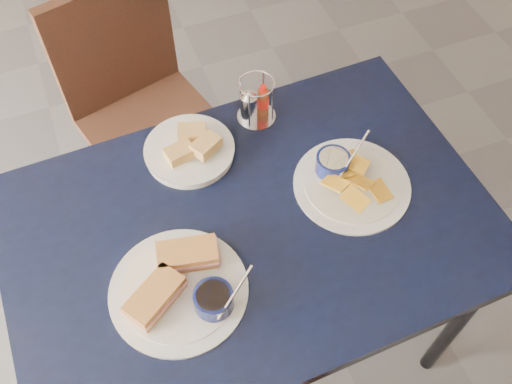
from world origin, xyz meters
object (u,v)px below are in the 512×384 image
object	(u,v)px
chair_far	(142,94)
condiment_caddy	(255,103)
bread_basket	(190,149)
plantain_plate	(346,178)
dining_table	(251,237)
sandwich_plate	(182,285)

from	to	relation	value
chair_far	condiment_caddy	world-z (taller)	chair_far
bread_basket	condiment_caddy	size ratio (longest dim) A/B	1.76
plantain_plate	condiment_caddy	xyz separation A→B (m)	(-0.14, 0.30, 0.04)
dining_table	bread_basket	world-z (taller)	bread_basket
chair_far	plantain_plate	bearing A→B (deg)	-61.67
plantain_plate	condiment_caddy	distance (m)	0.33
plantain_plate	bread_basket	size ratio (longest dim) A/B	1.27
dining_table	sandwich_plate	xyz separation A→B (m)	(-0.21, -0.11, 0.09)
condiment_caddy	sandwich_plate	bearing A→B (deg)	-128.65
bread_basket	dining_table	bearing A→B (deg)	-75.05
sandwich_plate	condiment_caddy	distance (m)	0.56
plantain_plate	dining_table	bearing A→B (deg)	-173.73
plantain_plate	sandwich_plate	bearing A→B (deg)	-164.05
bread_basket	condiment_caddy	xyz separation A→B (m)	(0.21, 0.06, 0.04)
bread_basket	plantain_plate	bearing A→B (deg)	-34.04
dining_table	condiment_caddy	xyz separation A→B (m)	(0.14, 0.33, 0.12)
dining_table	bread_basket	xyz separation A→B (m)	(-0.07, 0.27, 0.09)
dining_table	plantain_plate	bearing A→B (deg)	6.27
dining_table	chair_far	size ratio (longest dim) A/B	1.36
sandwich_plate	plantain_plate	xyz separation A→B (m)	(0.49, 0.14, -0.00)
chair_far	bread_basket	bearing A→B (deg)	-84.89
plantain_plate	bread_basket	xyz separation A→B (m)	(-0.35, 0.24, 0.00)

